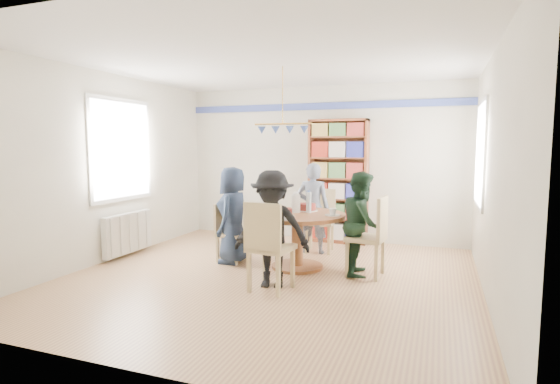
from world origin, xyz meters
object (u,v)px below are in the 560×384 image
at_px(radiator, 128,233).
at_px(dining_table, 297,228).
at_px(chair_near, 268,243).
at_px(chair_right, 373,233).
at_px(person_near, 272,229).
at_px(person_right, 362,223).
at_px(bookshelf, 338,182).
at_px(chair_far, 321,217).
at_px(person_far, 313,208).
at_px(chair_left, 228,229).
at_px(person_left, 233,215).

distance_m(radiator, dining_table, 2.63).
bearing_deg(radiator, chair_near, -17.43).
xyz_separation_m(chair_right, person_near, (-1.05, -0.81, 0.12)).
xyz_separation_m(person_right, person_near, (-0.91, -0.87, 0.02)).
xyz_separation_m(radiator, bookshelf, (2.77, 2.04, 0.69)).
relative_size(chair_far, person_right, 0.73).
bearing_deg(person_right, person_far, 39.15).
height_order(radiator, person_near, person_near).
bearing_deg(dining_table, chair_left, -179.87).
bearing_deg(dining_table, person_near, -92.15).
distance_m(radiator, chair_far, 2.97).
xyz_separation_m(person_left, person_far, (0.91, 0.93, 0.02)).
bearing_deg(dining_table, person_right, 0.19).
relative_size(chair_left, bookshelf, 0.40).
distance_m(dining_table, person_left, 0.95).
bearing_deg(chair_left, dining_table, 0.13).
distance_m(chair_near, person_near, 0.24).
bearing_deg(person_right, chair_far, 31.26).
xyz_separation_m(chair_right, person_left, (-1.96, 0.01, 0.12)).
distance_m(dining_table, person_near, 0.88).
distance_m(radiator, bookshelf, 3.51).
relative_size(person_far, bookshelf, 0.67).
bearing_deg(chair_near, person_near, 96.45).
bearing_deg(person_far, radiator, 21.03).
xyz_separation_m(chair_left, person_left, (0.11, -0.05, 0.22)).
bearing_deg(person_far, chair_near, 87.92).
xyz_separation_m(chair_far, person_near, (-0.07, -1.94, 0.15)).
bearing_deg(chair_right, chair_left, 178.59).
height_order(chair_far, bookshelf, bookshelf).
bearing_deg(dining_table, person_far, 92.25).
distance_m(chair_left, chair_right, 2.07).
bearing_deg(chair_right, person_left, 179.84).
xyz_separation_m(chair_right, person_far, (-1.05, 0.94, 0.14)).
distance_m(chair_right, person_far, 1.42).
bearing_deg(chair_far, person_right, -52.08).
xyz_separation_m(chair_far, person_right, (0.83, -1.07, 0.13)).
relative_size(person_near, bookshelf, 0.65).
relative_size(chair_far, chair_near, 0.94).
distance_m(chair_left, person_left, 0.25).
xyz_separation_m(radiator, person_right, (3.49, 0.26, 0.32)).
distance_m(dining_table, chair_left, 1.06).
xyz_separation_m(radiator, chair_far, (2.65, 1.33, 0.19)).
height_order(chair_left, person_near, person_near).
height_order(dining_table, person_left, person_left).
height_order(dining_table, chair_left, chair_left).
distance_m(person_near, bookshelf, 2.68).
xyz_separation_m(chair_left, chair_right, (2.07, -0.05, 0.10)).
bearing_deg(person_right, person_left, 84.95).
relative_size(dining_table, chair_far, 1.33).
xyz_separation_m(person_left, person_near, (0.91, -0.82, 0.01)).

